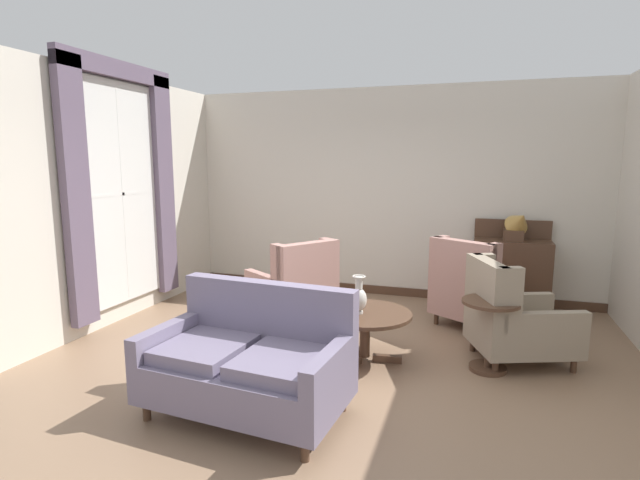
{
  "coord_description": "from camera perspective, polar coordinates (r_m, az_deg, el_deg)",
  "views": [
    {
      "loc": [
        1.21,
        -4.11,
        1.92
      ],
      "look_at": [
        -0.33,
        0.67,
        1.11
      ],
      "focal_mm": 27.37,
      "sensor_mm": 36.0,
      "label": 1
    }
  ],
  "objects": [
    {
      "name": "ground",
      "position": [
        4.69,
        1.34,
        -14.94
      ],
      "size": [
        8.15,
        8.15,
        0.0
      ],
      "primitive_type": "plane",
      "color": "#896B51"
    },
    {
      "name": "wall_back",
      "position": [
        7.02,
        7.92,
        5.42
      ],
      "size": [
        5.98,
        0.08,
        2.94
      ],
      "primitive_type": "cube",
      "color": "silver",
      "rests_on": "ground"
    },
    {
      "name": "wall_left",
      "position": [
        6.46,
        -21.97,
        4.52
      ],
      "size": [
        0.08,
        3.91,
        2.94
      ],
      "primitive_type": "cube",
      "color": "silver",
      "rests_on": "ground"
    },
    {
      "name": "baseboard_back",
      "position": [
        7.2,
        7.59,
        -5.86
      ],
      "size": [
        5.82,
        0.03,
        0.12
      ],
      "primitive_type": "cube",
      "color": "#4C3323",
      "rests_on": "ground"
    },
    {
      "name": "window_with_curtains",
      "position": [
        6.3,
        -22.04,
        6.46
      ],
      "size": [
        0.12,
        1.83,
        2.9
      ],
      "color": "silver"
    },
    {
      "name": "coffee_table",
      "position": [
        4.77,
        5.29,
        -9.37
      ],
      "size": [
        0.9,
        0.9,
        0.49
      ],
      "color": "#4C3323",
      "rests_on": "ground"
    },
    {
      "name": "porcelain_vase",
      "position": [
        4.66,
        4.55,
        -6.71
      ],
      "size": [
        0.16,
        0.16,
        0.37
      ],
      "color": "beige",
      "rests_on": "coffee_table"
    },
    {
      "name": "settee",
      "position": [
        3.87,
        -8.27,
        -13.97
      ],
      "size": [
        1.57,
        0.99,
        0.96
      ],
      "rotation": [
        0.0,
        0.0,
        -0.09
      ],
      "color": "slate",
      "rests_on": "ground"
    },
    {
      "name": "armchair_far_left",
      "position": [
        5.68,
        -2.9,
        -5.92
      ],
      "size": [
        1.13,
        1.11,
        1.04
      ],
      "rotation": [
        0.0,
        0.0,
        4.12
      ],
      "color": "tan",
      "rests_on": "ground"
    },
    {
      "name": "armchair_beside_settee",
      "position": [
        5.08,
        21.66,
        -8.65
      ],
      "size": [
        1.1,
        1.0,
        1.0
      ],
      "rotation": [
        0.0,
        0.0,
        1.94
      ],
      "color": "gray",
      "rests_on": "ground"
    },
    {
      "name": "armchair_near_sideboard",
      "position": [
        5.95,
        17.27,
        -5.54
      ],
      "size": [
        1.07,
        1.08,
        1.05
      ],
      "rotation": [
        0.0,
        0.0,
        2.58
      ],
      "color": "tan",
      "rests_on": "ground"
    },
    {
      "name": "side_table",
      "position": [
        4.8,
        19.24,
        -9.73
      ],
      "size": [
        0.52,
        0.52,
        0.67
      ],
      "color": "#4C3323",
      "rests_on": "ground"
    },
    {
      "name": "sideboard",
      "position": [
        6.77,
        21.41,
        -3.35
      ],
      "size": [
        0.94,
        0.41,
        1.17
      ],
      "color": "#4C3323",
      "rests_on": "ground"
    },
    {
      "name": "gramophone",
      "position": [
        6.59,
        22.15,
        1.69
      ],
      "size": [
        0.39,
        0.45,
        0.46
      ],
      "color": "#4C3323",
      "rests_on": "sideboard"
    }
  ]
}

